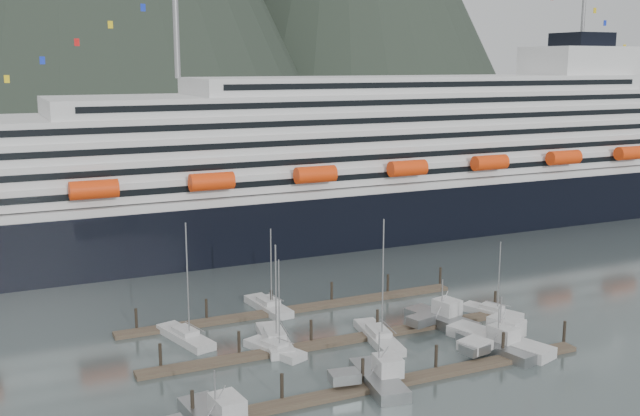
# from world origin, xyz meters

# --- Properties ---
(ground) EXTENTS (1600.00, 1600.00, 0.00)m
(ground) POSITION_xyz_m (0.00, 0.00, 0.00)
(ground) COLOR #404B4C
(ground) RESTS_ON ground
(cruise_ship) EXTENTS (210.00, 30.40, 50.30)m
(cruise_ship) POSITION_xyz_m (30.03, 54.94, 12.04)
(cruise_ship) COLOR black
(cruise_ship) RESTS_ON ground
(dock_near) EXTENTS (48.18, 2.28, 3.20)m
(dock_near) POSITION_xyz_m (-4.93, -9.95, 0.31)
(dock_near) COLOR #49392F
(dock_near) RESTS_ON ground
(dock_mid) EXTENTS (48.18, 2.28, 3.20)m
(dock_mid) POSITION_xyz_m (-4.93, 3.05, 0.31)
(dock_mid) COLOR #49392F
(dock_mid) RESTS_ON ground
(dock_far) EXTENTS (48.18, 2.28, 3.20)m
(dock_far) POSITION_xyz_m (-4.93, 16.05, 0.31)
(dock_far) COLOR #49392F
(dock_far) RESTS_ON ground
(sailboat_a) EXTENTS (5.27, 8.61, 11.70)m
(sailboat_a) POSITION_xyz_m (-12.99, 3.25, 0.40)
(sailboat_a) COLOR #B2B2B2
(sailboat_a) RESTS_ON ground
(sailboat_b) EXTENTS (5.03, 10.36, 15.18)m
(sailboat_b) POSITION_xyz_m (-21.30, 11.43, 0.43)
(sailboat_b) COLOR #B2B2B2
(sailboat_b) RESTS_ON ground
(sailboat_c) EXTENTS (4.66, 10.76, 12.92)m
(sailboat_c) POSITION_xyz_m (-11.92, 5.93, 0.43)
(sailboat_c) COLOR #B2B2B2
(sailboat_c) RESTS_ON ground
(sailboat_d) EXTENTS (4.46, 11.59, 15.70)m
(sailboat_d) POSITION_xyz_m (-0.22, 1.57, 0.43)
(sailboat_d) COLOR #B2B2B2
(sailboat_d) RESTS_ON ground
(sailboat_f) EXTENTS (3.78, 9.81, 11.95)m
(sailboat_f) POSITION_xyz_m (-8.14, 17.89, 0.42)
(sailboat_f) COLOR #B2B2B2
(sailboat_f) RESTS_ON ground
(sailboat_h) EXTENTS (5.38, 8.47, 10.53)m
(sailboat_h) POSITION_xyz_m (18.00, 3.42, 0.39)
(sailboat_h) COLOR #B2B2B2
(sailboat_h) RESTS_ON ground
(trawler_b) EXTENTS (7.84, 10.27, 6.40)m
(trawler_b) POSITION_xyz_m (-6.54, -9.46, 0.84)
(trawler_b) COLOR gray
(trawler_b) RESTS_ON ground
(trawler_c) EXTENTS (10.34, 13.48, 6.66)m
(trawler_c) POSITION_xyz_m (11.71, -6.01, 0.86)
(trawler_c) COLOR #B2B2B2
(trawler_c) RESTS_ON ground
(trawler_d) EXTENTS (8.00, 10.67, 6.06)m
(trawler_d) POSITION_xyz_m (10.39, -7.34, 0.81)
(trawler_d) COLOR gray
(trawler_d) RESTS_ON ground
(trawler_e) EXTENTS (8.42, 10.70, 6.60)m
(trawler_e) POSITION_xyz_m (9.69, 3.06, 0.86)
(trawler_e) COLOR gray
(trawler_e) RESTS_ON ground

